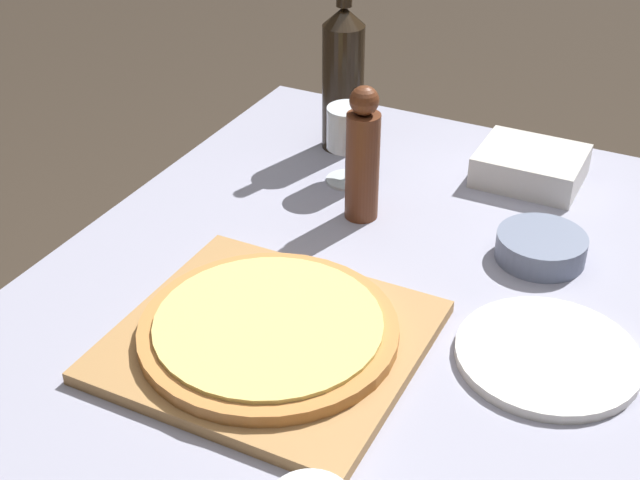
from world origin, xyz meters
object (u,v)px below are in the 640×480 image
at_px(pepper_mill, 363,157).
at_px(small_bowl, 541,247).
at_px(wine_glass, 348,131).
at_px(wine_bottle, 343,77).
at_px(pizza, 269,329).

distance_m(pepper_mill, small_bowl, 0.31).
bearing_deg(wine_glass, wine_bottle, 119.00).
bearing_deg(pepper_mill, wine_glass, 126.30).
xyz_separation_m(pizza, pepper_mill, (-0.03, 0.36, 0.08)).
distance_m(pizza, pepper_mill, 0.37).
bearing_deg(small_bowl, pepper_mill, -178.75).
bearing_deg(wine_bottle, pepper_mill, -57.62).
distance_m(wine_bottle, pepper_mill, 0.26).
relative_size(pepper_mill, small_bowl, 1.67).
bearing_deg(pepper_mill, wine_bottle, 122.38).
bearing_deg(small_bowl, wine_bottle, 154.13).
relative_size(pepper_mill, wine_glass, 1.63).
distance_m(pizza, wine_glass, 0.47).
xyz_separation_m(wine_glass, small_bowl, (0.37, -0.09, -0.08)).
bearing_deg(wine_bottle, pizza, -73.84).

